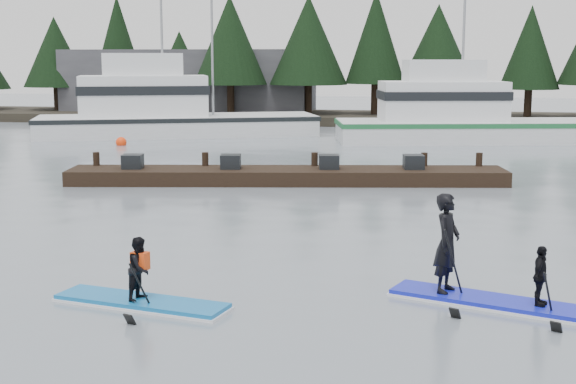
% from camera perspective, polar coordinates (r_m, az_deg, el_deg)
% --- Properties ---
extents(ground, '(160.00, 160.00, 0.00)m').
position_cam_1_polar(ground, '(14.54, -4.11, -8.15)').
color(ground, slate).
rests_on(ground, ground).
extents(far_shore, '(70.00, 8.00, 0.60)m').
position_cam_1_polar(far_shore, '(55.69, 6.41, 5.23)').
color(far_shore, '#2D281E').
rests_on(far_shore, ground).
extents(treeline, '(60.00, 4.00, 8.00)m').
position_cam_1_polar(treeline, '(55.71, 6.41, 4.92)').
color(treeline, black).
rests_on(treeline, ground).
extents(waterfront_building, '(18.00, 6.00, 5.00)m').
position_cam_1_polar(waterfront_building, '(60.04, -7.00, 7.63)').
color(waterfront_building, '#4C4C51').
rests_on(waterfront_building, ground).
extents(fishing_boat_large, '(16.25, 9.56, 9.09)m').
position_cam_1_polar(fishing_boat_large, '(46.55, -8.45, 4.82)').
color(fishing_boat_large, silver).
rests_on(fishing_boat_large, ground).
extents(fishing_boat_medium, '(14.92, 6.95, 8.58)m').
position_cam_1_polar(fishing_boat_medium, '(43.80, 12.53, 4.32)').
color(fishing_boat_medium, silver).
rests_on(fishing_boat_medium, ground).
extents(floating_dock, '(15.61, 4.51, 0.52)m').
position_cam_1_polar(floating_dock, '(28.55, -0.08, 1.16)').
color(floating_dock, black).
rests_on(floating_dock, ground).
extents(buoy_a, '(0.55, 0.55, 0.55)m').
position_cam_1_polar(buoy_a, '(41.88, -11.77, 3.28)').
color(buoy_a, '#FF3A0C').
rests_on(buoy_a, ground).
extents(paddleboard_solo, '(3.34, 1.45, 1.76)m').
position_cam_1_polar(paddleboard_solo, '(14.72, -10.42, -6.56)').
color(paddleboard_solo, '#1266AA').
rests_on(paddleboard_solo, ground).
extents(paddleboard_duo, '(3.59, 1.98, 2.49)m').
position_cam_1_polar(paddleboard_duo, '(14.98, 13.16, -5.25)').
color(paddleboard_duo, '#141EC2').
rests_on(paddleboard_duo, ground).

